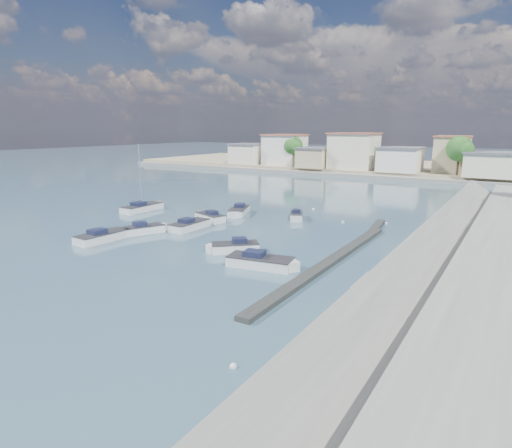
{
  "coord_description": "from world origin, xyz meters",
  "views": [
    {
      "loc": [
        19.63,
        -21.58,
        10.86
      ],
      "look_at": [
        -2.67,
        13.95,
        1.4
      ],
      "focal_mm": 30.0,
      "sensor_mm": 36.0,
      "label": 1
    }
  ],
  "objects": [
    {
      "name": "seawall_walkway",
      "position": [
        18.5,
        13.0,
        0.9
      ],
      "size": [
        5.0,
        90.0,
        1.8
      ],
      "primitive_type": "cube",
      "color": "slate",
      "rests_on": "ground"
    },
    {
      "name": "far_shore_quay",
      "position": [
        0.0,
        71.0,
        0.4
      ],
      "size": [
        160.0,
        2.5,
        0.8
      ],
      "primitive_type": "cube",
      "color": "slate",
      "rests_on": "ground"
    },
    {
      "name": "motorboat_b",
      "position": [
        -13.52,
        9.36,
        0.38
      ],
      "size": [
        3.22,
        4.6,
        1.48
      ],
      "color": "silver",
      "rests_on": "ground"
    },
    {
      "name": "shore_trees",
      "position": [
        8.34,
        68.11,
        6.22
      ],
      "size": [
        74.56,
        38.32,
        7.92
      ],
      "color": "#38281E",
      "rests_on": "ground"
    },
    {
      "name": "ground",
      "position": [
        0.0,
        40.0,
        0.0
      ],
      "size": [
        400.0,
        400.0,
        0.0
      ],
      "primitive_type": "plane",
      "color": "#273F4E",
      "rests_on": "ground"
    },
    {
      "name": "far_shore_land",
      "position": [
        0.0,
        92.0,
        0.7
      ],
      "size": [
        160.0,
        40.0,
        1.4
      ],
      "primitive_type": "cube",
      "color": "gray",
      "rests_on": "ground"
    },
    {
      "name": "mooring_buoys",
      "position": [
        4.5,
        14.58,
        0.05
      ],
      "size": [
        15.26,
        38.11,
        0.35
      ],
      "color": "silver",
      "rests_on": "ground"
    },
    {
      "name": "motorboat_g",
      "position": [
        -10.82,
        22.71,
        0.38
      ],
      "size": [
        3.8,
        5.67,
        1.48
      ],
      "color": "silver",
      "rests_on": "ground"
    },
    {
      "name": "sailboat",
      "position": [
        -23.15,
        18.19,
        0.41
      ],
      "size": [
        2.2,
        6.75,
        9.0
      ],
      "color": "silver",
      "rests_on": "ground"
    },
    {
      "name": "breakwater",
      "position": [
        6.9,
        12.69,
        0.17
      ],
      "size": [
        2.0,
        31.02,
        0.35
      ],
      "color": "black",
      "rests_on": "ground"
    },
    {
      "name": "motorboat_f",
      "position": [
        -3.33,
        24.27,
        0.38
      ],
      "size": [
        2.82,
        3.85,
        1.48
      ],
      "color": "silver",
      "rests_on": "ground"
    },
    {
      "name": "motorboat_e",
      "position": [
        -10.81,
        13.49,
        0.38
      ],
      "size": [
        2.05,
        5.57,
        1.48
      ],
      "color": "silver",
      "rests_on": "ground"
    },
    {
      "name": "motorboat_d",
      "position": [
        -1.71,
        8.44,
        0.38
      ],
      "size": [
        4.27,
        4.07,
        1.48
      ],
      "color": "silver",
      "rests_on": "ground"
    },
    {
      "name": "motorboat_c",
      "position": [
        -11.84,
        17.94,
        0.38
      ],
      "size": [
        4.85,
        3.0,
        1.48
      ],
      "color": "silver",
      "rests_on": "ground"
    },
    {
      "name": "far_town",
      "position": [
        10.71,
        76.92,
        4.93
      ],
      "size": [
        113.01,
        12.8,
        8.35
      ],
      "color": "beige",
      "rests_on": "far_shore_land"
    },
    {
      "name": "motorboat_a",
      "position": [
        -14.75,
        5.09,
        0.38
      ],
      "size": [
        2.28,
        5.94,
        1.48
      ],
      "color": "silver",
      "rests_on": "ground"
    },
    {
      "name": "motorboat_h",
      "position": [
        2.89,
        6.26,
        0.38
      ],
      "size": [
        6.02,
        2.98,
        1.48
      ],
      "color": "silver",
      "rests_on": "ground"
    }
  ]
}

